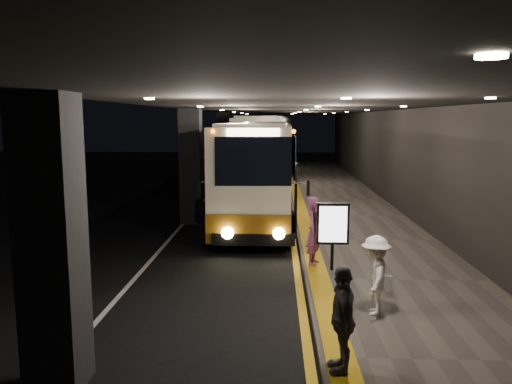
{
  "coord_description": "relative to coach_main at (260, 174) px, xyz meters",
  "views": [
    {
      "loc": [
        1.78,
        -14.98,
        4.03
      ],
      "look_at": [
        1.13,
        0.78,
        1.7
      ],
      "focal_mm": 35.0,
      "sensor_mm": 36.0,
      "label": 1
    }
  ],
  "objects": [
    {
      "name": "coach_third",
      "position": [
        0.01,
        26.13,
        0.08
      ],
      "size": [
        3.34,
        12.67,
        3.94
      ],
      "rotation": [
        0.0,
        0.0,
        0.06
      ],
      "color": "beige",
      "rests_on": "ground"
    },
    {
      "name": "coach_second",
      "position": [
        -0.03,
        12.0,
        0.14
      ],
      "size": [
        3.49,
        13.04,
        4.05
      ],
      "rotation": [
        0.0,
        0.0,
        -0.06
      ],
      "color": "beige",
      "rests_on": "ground"
    },
    {
      "name": "sidewalk",
      "position": [
        3.63,
        -0.05,
        -1.73
      ],
      "size": [
        4.5,
        50.0,
        0.15
      ],
      "primitive_type": "cube",
      "color": "#514C44",
      "rests_on": "ground"
    },
    {
      "name": "passenger_boarding",
      "position": [
        1.68,
        -7.02,
        -0.74
      ],
      "size": [
        0.62,
        0.77,
        1.84
      ],
      "primitive_type": "imported",
      "rotation": [
        0.0,
        0.0,
        1.26
      ],
      "color": "#AD5188",
      "rests_on": "sidewalk"
    },
    {
      "name": "kerb_stripe_yellow",
      "position": [
        1.23,
        -0.05,
        -1.8
      ],
      "size": [
        0.18,
        50.0,
        0.01
      ],
      "primitive_type": "cube",
      "color": "gold",
      "rests_on": "ground"
    },
    {
      "name": "tactile_strip",
      "position": [
        1.73,
        -0.05,
        -1.65
      ],
      "size": [
        0.5,
        50.0,
        0.01
      ],
      "primitive_type": "cube",
      "color": "gold",
      "rests_on": "sidewalk"
    },
    {
      "name": "canopy",
      "position": [
        1.38,
        -0.05,
        2.79
      ],
      "size": [
        9.0,
        50.0,
        0.4
      ],
      "primitive_type": "cube",
      "color": "black",
      "rests_on": "support_columns"
    },
    {
      "name": "stanchion_post",
      "position": [
        1.63,
        -7.04,
        -1.16
      ],
      "size": [
        0.05,
        0.05,
        1.0
      ],
      "primitive_type": "cylinder",
      "color": "black",
      "rests_on": "sidewalk"
    },
    {
      "name": "terminal_wall",
      "position": [
        5.88,
        -0.05,
        1.19
      ],
      "size": [
        0.1,
        50.0,
        6.0
      ],
      "primitive_type": "cube",
      "color": "black",
      "rests_on": "ground"
    },
    {
      "name": "lane_line_white",
      "position": [
        -2.92,
        -0.05,
        -1.8
      ],
      "size": [
        0.12,
        50.0,
        0.01
      ],
      "primitive_type": "cube",
      "color": "silver",
      "rests_on": "ground"
    },
    {
      "name": "ground",
      "position": [
        -1.12,
        -5.05,
        -1.81
      ],
      "size": [
        90.0,
        90.0,
        0.0
      ],
      "primitive_type": "plane",
      "color": "black"
    },
    {
      "name": "bag_polka",
      "position": [
        3.14,
        -9.06,
        -1.47
      ],
      "size": [
        0.32,
        0.18,
        0.37
      ],
      "primitive_type": "cube",
      "rotation": [
        0.0,
        0.0,
        -0.15
      ],
      "color": "black",
      "rests_on": "sidewalk"
    },
    {
      "name": "bag_plain",
      "position": [
        2.15,
        -10.2,
        -1.51
      ],
      "size": [
        0.27,
        0.21,
        0.29
      ],
      "primitive_type": "cube",
      "rotation": [
        0.0,
        0.0,
        -0.33
      ],
      "color": "#BAB0AE",
      "rests_on": "sidewalk"
    },
    {
      "name": "passenger_waiting_grey",
      "position": [
        1.68,
        -12.71,
        -0.82
      ],
      "size": [
        0.54,
        1.0,
        1.68
      ],
      "primitive_type": "imported",
      "rotation": [
        0.0,
        0.0,
        -1.54
      ],
      "color": "#545358",
      "rests_on": "sidewalk"
    },
    {
      "name": "passenger_waiting_white",
      "position": [
        2.64,
        -10.4,
        -0.86
      ],
      "size": [
        0.7,
        1.11,
        1.6
      ],
      "primitive_type": "imported",
      "rotation": [
        0.0,
        0.0,
        -1.8
      ],
      "color": "white",
      "rests_on": "sidewalk"
    },
    {
      "name": "info_sign",
      "position": [
        2.11,
        -7.49,
        -0.48
      ],
      "size": [
        0.83,
        0.12,
        1.75
      ],
      "rotation": [
        0.0,
        0.0,
        0.0
      ],
      "color": "black",
      "rests_on": "sidewalk"
    },
    {
      "name": "support_columns",
      "position": [
        -2.62,
        -1.05,
        0.39
      ],
      "size": [
        0.8,
        24.8,
        4.4
      ],
      "color": "black",
      "rests_on": "ground"
    },
    {
      "name": "coach_main",
      "position": [
        0.0,
        0.0,
        0.0
      ],
      "size": [
        2.8,
        12.16,
        3.77
      ],
      "rotation": [
        0.0,
        0.0,
        -0.03
      ],
      "color": "beige",
      "rests_on": "ground"
    }
  ]
}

